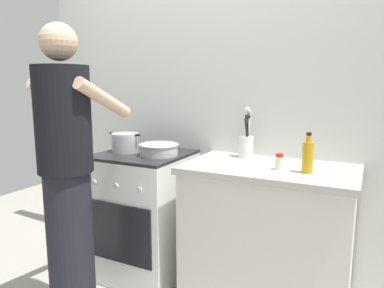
{
  "coord_description": "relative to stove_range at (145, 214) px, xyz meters",
  "views": [
    {
      "loc": [
        1.07,
        -1.89,
        1.38
      ],
      "look_at": [
        0.05,
        0.12,
        1.0
      ],
      "focal_mm": 33.23,
      "sensor_mm": 36.0,
      "label": 1
    }
  ],
  "objects": [
    {
      "name": "person",
      "position": [
        -0.08,
        -0.63,
        0.41
      ],
      "size": [
        0.41,
        0.5,
        1.7
      ],
      "color": "black",
      "rests_on": "ground"
    },
    {
      "name": "back_wall",
      "position": [
        0.55,
        0.35,
        0.8
      ],
      "size": [
        3.2,
        0.1,
        2.5
      ],
      "color": "silver",
      "rests_on": "ground"
    },
    {
      "name": "stove_range",
      "position": [
        0.0,
        0.0,
        0.0
      ],
      "size": [
        0.6,
        0.62,
        0.9
      ],
      "color": "white",
      "rests_on": "ground"
    },
    {
      "name": "spice_bottle",
      "position": [
        0.97,
        -0.06,
        0.5
      ],
      "size": [
        0.04,
        0.04,
        0.09
      ],
      "color": "silver",
      "rests_on": "countertop"
    },
    {
      "name": "mixing_bowl",
      "position": [
        0.14,
        -0.01,
        0.49
      ],
      "size": [
        0.27,
        0.27,
        0.08
      ],
      "color": "#B7B7BC",
      "rests_on": "stove_range"
    },
    {
      "name": "countertop",
      "position": [
        0.9,
        0.0,
        0.0
      ],
      "size": [
        1.0,
        0.6,
        0.9
      ],
      "color": "silver",
      "rests_on": "ground"
    },
    {
      "name": "oil_bottle",
      "position": [
        1.12,
        -0.07,
        0.54
      ],
      "size": [
        0.06,
        0.06,
        0.22
      ],
      "color": "gold",
      "rests_on": "countertop"
    },
    {
      "name": "utensil_crock",
      "position": [
        0.69,
        0.2,
        0.55
      ],
      "size": [
        0.1,
        0.1,
        0.33
      ],
      "color": "silver",
      "rests_on": "countertop"
    },
    {
      "name": "pot",
      "position": [
        -0.14,
        -0.02,
        0.52
      ],
      "size": [
        0.26,
        0.19,
        0.14
      ],
      "color": "#B2B2B7",
      "rests_on": "stove_range"
    }
  ]
}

